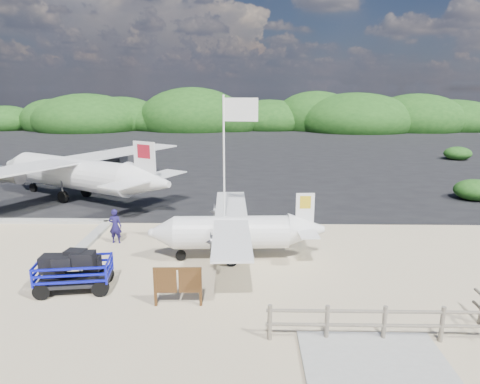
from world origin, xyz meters
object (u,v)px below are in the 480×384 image
object	(u,v)px
flagpole	(225,258)
crew_a	(115,226)
baggage_cart	(76,290)
crew_b	(236,225)
signboard	(179,306)
aircraft_large	(389,169)
aircraft_small	(162,142)

from	to	relation	value
flagpole	crew_a	distance (m)	5.13
baggage_cart	crew_b	bearing A→B (deg)	34.91
baggage_cart	crew_b	world-z (taller)	crew_b
signboard	aircraft_large	distance (m)	27.01
signboard	aircraft_small	bearing A→B (deg)	100.17
baggage_cart	crew_b	distance (m)	7.08
crew_a	aircraft_large	size ratio (longest dim) A/B	0.09
crew_b	flagpole	bearing A→B (deg)	88.14
baggage_cart	crew_a	distance (m)	4.57
aircraft_small	aircraft_large	bearing A→B (deg)	138.93
crew_b	aircraft_small	xyz separation A→B (m)	(-10.27, 35.29, -0.75)
baggage_cart	aircraft_small	xyz separation A→B (m)	(-5.13, 40.10, 0.00)
baggage_cart	signboard	world-z (taller)	signboard
signboard	aircraft_large	world-z (taller)	aircraft_large
baggage_cart	aircraft_large	xyz separation A→B (m)	(17.37, 22.28, 0.00)
signboard	crew_a	world-z (taller)	crew_a
flagpole	aircraft_small	distance (m)	38.54
baggage_cart	signboard	bearing A→B (deg)	-22.92
crew_a	crew_b	xyz separation A→B (m)	(5.16, 0.30, -0.00)
crew_a	crew_b	distance (m)	5.17
flagpole	baggage_cart	bearing A→B (deg)	-149.19
crew_a	baggage_cart	bearing A→B (deg)	93.71
crew_a	aircraft_small	xyz separation A→B (m)	(-5.11, 35.59, -0.76)
crew_b	signboard	bearing A→B (deg)	83.31
crew_b	aircraft_large	bearing A→B (deg)	-116.25
aircraft_large	crew_a	bearing A→B (deg)	74.87
baggage_cart	crew_a	xyz separation A→B (m)	(-0.02, 4.50, 0.76)
aircraft_small	baggage_cart	bearing A→B (deg)	94.59
flagpole	crew_b	bearing A→B (deg)	79.40
signboard	crew_b	bearing A→B (deg)	72.80
crew_a	aircraft_large	world-z (taller)	aircraft_large
flagpole	signboard	bearing A→B (deg)	-107.84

